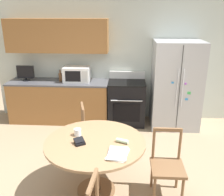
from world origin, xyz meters
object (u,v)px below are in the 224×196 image
(refrigerator, at_px, (176,85))
(counter_bottle, at_px, (60,77))
(oven_range, at_px, (127,102))
(microwave, at_px, (77,74))
(dining_chair_right, at_px, (167,166))
(candle_glass, at_px, (78,132))
(wallet, at_px, (79,142))
(dining_chair_far, at_px, (93,131))
(countertop_tv, at_px, (26,73))

(refrigerator, distance_m, counter_bottle, 2.43)
(oven_range, bearing_deg, microwave, 177.51)
(microwave, bearing_deg, dining_chair_right, -55.18)
(candle_glass, bearing_deg, dining_chair_right, -7.65)
(counter_bottle, bearing_deg, wallet, -70.41)
(dining_chair_far, height_order, candle_glass, dining_chair_far)
(refrigerator, bearing_deg, counter_bottle, 177.16)
(counter_bottle, bearing_deg, dining_chair_far, -57.74)
(dining_chair_right, relative_size, wallet, 5.30)
(oven_range, height_order, microwave, microwave)
(wallet, bearing_deg, dining_chair_right, 3.30)
(refrigerator, height_order, counter_bottle, refrigerator)
(oven_range, distance_m, dining_chair_far, 1.44)
(refrigerator, xyz_separation_m, countertop_tv, (-3.17, 0.12, 0.19))
(microwave, bearing_deg, dining_chair_far, -69.54)
(countertop_tv, distance_m, dining_chair_far, 2.23)
(oven_range, distance_m, dining_chair_right, 2.32)
(counter_bottle, distance_m, wallet, 2.53)
(refrigerator, distance_m, dining_chair_right, 2.29)
(microwave, xyz_separation_m, candle_glass, (0.42, -2.14, -0.26))
(refrigerator, relative_size, microwave, 3.25)
(countertop_tv, distance_m, wallet, 2.88)
(oven_range, relative_size, countertop_tv, 2.98)
(refrigerator, relative_size, countertop_tv, 4.90)
(refrigerator, relative_size, candle_glass, 18.81)
(microwave, bearing_deg, oven_range, -2.49)
(microwave, xyz_separation_m, dining_chair_far, (0.51, -1.37, -0.62))
(refrigerator, bearing_deg, dining_chair_far, -140.81)
(dining_chair_far, relative_size, dining_chair_right, 1.00)
(countertop_tv, xyz_separation_m, counter_bottle, (0.75, 0.00, -0.08))
(oven_range, bearing_deg, wallet, -103.93)
(oven_range, xyz_separation_m, countertop_tv, (-2.17, 0.06, 0.61))
(oven_range, xyz_separation_m, counter_bottle, (-1.42, 0.06, 0.52))
(candle_glass, distance_m, wallet, 0.23)
(oven_range, height_order, wallet, oven_range)
(oven_range, bearing_deg, dining_chair_far, -112.49)
(counter_bottle, relative_size, candle_glass, 2.61)
(countertop_tv, xyz_separation_m, dining_chair_right, (2.72, -2.31, -0.64))
(wallet, bearing_deg, oven_range, 76.07)
(counter_bottle, distance_m, dining_chair_far, 1.73)
(dining_chair_far, relative_size, wallet, 5.30)
(dining_chair_far, bearing_deg, candle_glass, -21.13)
(counter_bottle, bearing_deg, microwave, -1.66)
(oven_range, distance_m, candle_glass, 2.22)
(oven_range, relative_size, wallet, 6.34)
(countertop_tv, bearing_deg, dining_chair_right, -40.42)
(counter_bottle, bearing_deg, candle_glass, -70.09)
(dining_chair_right, bearing_deg, refrigerator, -102.01)
(microwave, height_order, wallet, microwave)
(wallet, bearing_deg, counter_bottle, 109.59)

